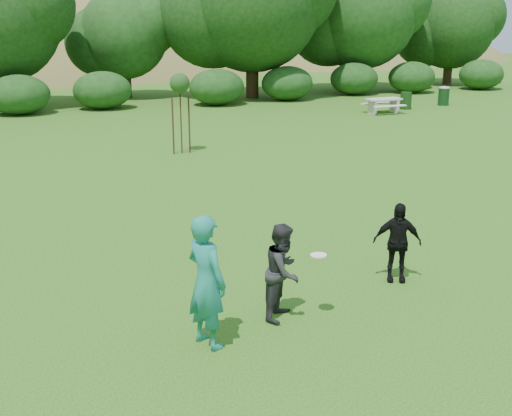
{
  "coord_description": "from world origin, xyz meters",
  "views": [
    {
      "loc": [
        -4.63,
        -8.29,
        4.77
      ],
      "look_at": [
        0.0,
        3.0,
        1.1
      ],
      "focal_mm": 45.0,
      "sensor_mm": 36.0,
      "label": 1
    }
  ],
  "objects_px": {
    "sapling": "(180,86)",
    "player_black": "(397,242)",
    "player_teal": "(206,282)",
    "player_grey": "(283,271)",
    "trash_can_near": "(406,101)",
    "picnic_table": "(383,103)",
    "trash_can_lidded": "(444,95)"
  },
  "relations": [
    {
      "from": "sapling",
      "to": "picnic_table",
      "type": "xyz_separation_m",
      "value": [
        12.21,
        5.68,
        -1.9
      ]
    },
    {
      "from": "player_black",
      "to": "trash_can_near",
      "type": "height_order",
      "value": "player_black"
    },
    {
      "from": "trash_can_lidded",
      "to": "picnic_table",
      "type": "bearing_deg",
      "value": -164.24
    },
    {
      "from": "sapling",
      "to": "picnic_table",
      "type": "bearing_deg",
      "value": 24.94
    },
    {
      "from": "player_black",
      "to": "trash_can_lidded",
      "type": "xyz_separation_m",
      "value": [
        16.5,
        19.76,
        -0.21
      ]
    },
    {
      "from": "player_black",
      "to": "picnic_table",
      "type": "height_order",
      "value": "player_black"
    },
    {
      "from": "player_black",
      "to": "player_grey",
      "type": "bearing_deg",
      "value": -139.72
    },
    {
      "from": "picnic_table",
      "to": "sapling",
      "type": "bearing_deg",
      "value": -155.06
    },
    {
      "from": "player_grey",
      "to": "trash_can_near",
      "type": "relative_size",
      "value": 1.78
    },
    {
      "from": "player_teal",
      "to": "picnic_table",
      "type": "xyz_separation_m",
      "value": [
        15.74,
        19.43,
        -0.51
      ]
    },
    {
      "from": "player_grey",
      "to": "player_black",
      "type": "xyz_separation_m",
      "value": [
        2.58,
        0.58,
        -0.05
      ]
    },
    {
      "from": "player_black",
      "to": "picnic_table",
      "type": "relative_size",
      "value": 0.84
    },
    {
      "from": "trash_can_lidded",
      "to": "player_black",
      "type": "bearing_deg",
      "value": -129.86
    },
    {
      "from": "trash_can_lidded",
      "to": "sapling",
      "type": "bearing_deg",
      "value": -157.53
    },
    {
      "from": "picnic_table",
      "to": "trash_can_near",
      "type": "bearing_deg",
      "value": 24.02
    },
    {
      "from": "sapling",
      "to": "player_black",
      "type": "bearing_deg",
      "value": -87.79
    },
    {
      "from": "player_black",
      "to": "sapling",
      "type": "height_order",
      "value": "sapling"
    },
    {
      "from": "trash_can_near",
      "to": "player_grey",
      "type": "bearing_deg",
      "value": -129.29
    },
    {
      "from": "player_teal",
      "to": "player_black",
      "type": "bearing_deg",
      "value": -97.26
    },
    {
      "from": "trash_can_near",
      "to": "trash_can_lidded",
      "type": "xyz_separation_m",
      "value": [
        2.82,
        0.48,
        0.09
      ]
    },
    {
      "from": "player_black",
      "to": "trash_can_near",
      "type": "xyz_separation_m",
      "value": [
        13.68,
        19.29,
        -0.3
      ]
    },
    {
      "from": "trash_can_near",
      "to": "sapling",
      "type": "bearing_deg",
      "value": -155.19
    },
    {
      "from": "player_black",
      "to": "picnic_table",
      "type": "distance_m",
      "value": 21.83
    },
    {
      "from": "player_teal",
      "to": "picnic_table",
      "type": "distance_m",
      "value": 25.01
    },
    {
      "from": "trash_can_near",
      "to": "sapling",
      "type": "relative_size",
      "value": 0.32
    },
    {
      "from": "player_teal",
      "to": "picnic_table",
      "type": "height_order",
      "value": "player_teal"
    },
    {
      "from": "picnic_table",
      "to": "player_black",
      "type": "bearing_deg",
      "value": -122.47
    },
    {
      "from": "player_grey",
      "to": "sapling",
      "type": "xyz_separation_m",
      "value": [
        2.09,
        13.32,
        1.62
      ]
    },
    {
      "from": "player_black",
      "to": "picnic_table",
      "type": "xyz_separation_m",
      "value": [
        11.72,
        18.41,
        -0.24
      ]
    },
    {
      "from": "player_teal",
      "to": "player_grey",
      "type": "bearing_deg",
      "value": -94.75
    },
    {
      "from": "player_black",
      "to": "sapling",
      "type": "xyz_separation_m",
      "value": [
        -0.49,
        12.74,
        1.67
      ]
    },
    {
      "from": "trash_can_near",
      "to": "player_black",
      "type": "bearing_deg",
      "value": -125.35
    }
  ]
}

